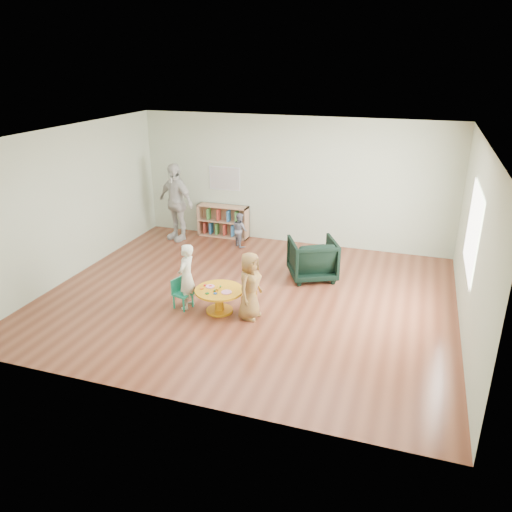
# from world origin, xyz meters

# --- Properties ---
(room) EXTENTS (7.10, 7.00, 2.80)m
(room) POSITION_xyz_m (0.01, 0.00, 1.89)
(room) COLOR brown
(room) RESTS_ON ground
(activity_table) EXTENTS (0.80, 0.80, 0.44)m
(activity_table) POSITION_xyz_m (-0.27, -0.67, 0.28)
(activity_table) COLOR orange
(activity_table) RESTS_ON ground
(kid_chair_left) EXTENTS (0.34, 0.34, 0.51)m
(kid_chair_left) POSITION_xyz_m (-0.94, -0.73, 0.28)
(kid_chair_left) COLOR #1A936F
(kid_chair_left) RESTS_ON ground
(kid_chair_right) EXTENTS (0.34, 0.34, 0.50)m
(kid_chair_right) POSITION_xyz_m (0.26, -0.58, 0.27)
(kid_chair_right) COLOR orange
(kid_chair_right) RESTS_ON ground
(bookshelf) EXTENTS (1.20, 0.30, 0.75)m
(bookshelf) POSITION_xyz_m (-1.61, 2.86, 0.37)
(bookshelf) COLOR tan
(bookshelf) RESTS_ON ground
(alphabet_poster) EXTENTS (0.74, 0.01, 0.54)m
(alphabet_poster) POSITION_xyz_m (-1.60, 2.98, 1.35)
(alphabet_poster) COLOR white
(alphabet_poster) RESTS_ON ground
(armchair) EXTENTS (1.12, 1.13, 0.78)m
(armchair) POSITION_xyz_m (0.89, 1.15, 0.39)
(armchair) COLOR black
(armchair) RESTS_ON ground
(child_left) EXTENTS (0.28, 0.42, 1.13)m
(child_left) POSITION_xyz_m (-0.83, -0.70, 0.56)
(child_left) COLOR silver
(child_left) RESTS_ON ground
(child_right) EXTENTS (0.43, 0.59, 1.12)m
(child_right) POSITION_xyz_m (0.27, -0.70, 0.56)
(child_right) COLOR #F1AB1A
(child_right) RESTS_ON ground
(toddler) EXTENTS (0.47, 0.47, 0.77)m
(toddler) POSITION_xyz_m (-1.01, 2.34, 0.38)
(toddler) COLOR #1A2041
(toddler) RESTS_ON ground
(adult_caretaker) EXTENTS (1.12, 0.78, 1.77)m
(adult_caretaker) POSITION_xyz_m (-2.55, 2.34, 0.88)
(adult_caretaker) COLOR silver
(adult_caretaker) RESTS_ON ground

